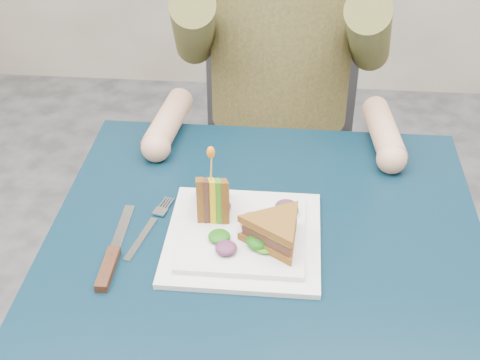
# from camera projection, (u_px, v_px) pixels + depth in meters

# --- Properties ---
(table) EXTENTS (0.75, 0.75, 0.73)m
(table) POSITION_uv_depth(u_px,v_px,m) (264.00, 275.00, 1.18)
(table) COLOR black
(table) RESTS_ON ground
(chair) EXTENTS (0.42, 0.40, 0.93)m
(chair) POSITION_uv_depth(u_px,v_px,m) (279.00, 123.00, 1.83)
(chair) COLOR #47474C
(chair) RESTS_ON ground
(diner) EXTENTS (0.54, 0.59, 0.74)m
(diner) POSITION_uv_depth(u_px,v_px,m) (282.00, 6.00, 1.53)
(diner) COLOR brown
(diner) RESTS_ON chair
(plate) EXTENTS (0.26, 0.26, 0.02)m
(plate) POSITION_uv_depth(u_px,v_px,m) (243.00, 236.00, 1.13)
(plate) COLOR white
(plate) RESTS_ON table
(sandwich_flat) EXTENTS (0.17, 0.17, 0.05)m
(sandwich_flat) POSITION_uv_depth(u_px,v_px,m) (276.00, 231.00, 1.09)
(sandwich_flat) COLOR brown
(sandwich_flat) RESTS_ON plate
(sandwich_upright) EXTENTS (0.08, 0.12, 0.12)m
(sandwich_upright) POSITION_uv_depth(u_px,v_px,m) (212.00, 197.00, 1.15)
(sandwich_upright) COLOR brown
(sandwich_upright) RESTS_ON plate
(fork) EXTENTS (0.06, 0.18, 0.01)m
(fork) POSITION_uv_depth(u_px,v_px,m) (148.00, 229.00, 1.16)
(fork) COLOR silver
(fork) RESTS_ON table
(knife) EXTENTS (0.02, 0.22, 0.02)m
(knife) POSITION_uv_depth(u_px,v_px,m) (111.00, 261.00, 1.09)
(knife) COLOR silver
(knife) RESTS_ON table
(toothpick) EXTENTS (0.01, 0.01, 0.06)m
(toothpick) POSITION_uv_depth(u_px,v_px,m) (211.00, 167.00, 1.11)
(toothpick) COLOR tan
(toothpick) RESTS_ON sandwich_upright
(toothpick_frill) EXTENTS (0.01, 0.01, 0.02)m
(toothpick_frill) POSITION_uv_depth(u_px,v_px,m) (211.00, 152.00, 1.09)
(toothpick_frill) COLOR orange
(toothpick_frill) RESTS_ON sandwich_upright
(lettuce_spill) EXTENTS (0.15, 0.13, 0.02)m
(lettuce_spill) POSITION_uv_depth(u_px,v_px,m) (247.00, 223.00, 1.13)
(lettuce_spill) COLOR #337A14
(lettuce_spill) RESTS_ON plate
(onion_ring) EXTENTS (0.04, 0.04, 0.02)m
(onion_ring) POSITION_uv_depth(u_px,v_px,m) (252.00, 223.00, 1.12)
(onion_ring) COLOR #9E4C7A
(onion_ring) RESTS_ON plate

